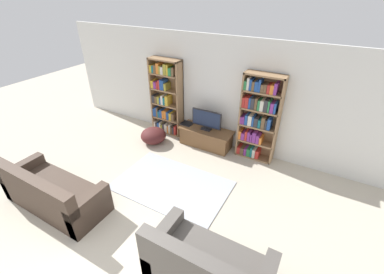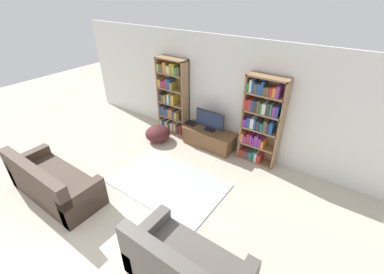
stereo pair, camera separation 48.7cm
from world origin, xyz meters
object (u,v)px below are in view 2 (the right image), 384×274
Objects in this scene: tv_stand at (209,138)px; laptop at (191,123)px; couch_right_sofa at (186,269)px; television at (210,120)px; couch_left_sectional at (53,183)px; bookshelf_left at (172,98)px; beanbag_ottoman at (158,134)px; bookshelf_right at (261,121)px.

laptop is at bearing 178.35° from tv_stand.
couch_right_sofa is at bearing -55.60° from laptop.
couch_left_sectional is at bearing -114.63° from television.
bookshelf_left is 4.32m from couch_right_sofa.
tv_stand is at bearing 23.25° from beanbag_ottoman.
television reaches higher than beanbag_ottoman.
beanbag_ottoman is at bearing 84.99° from couch_left_sectional.
bookshelf_right is 2.62m from beanbag_ottoman.
bookshelf_left reaches higher than tv_stand.
television is 2.64× the size of laptop.
bookshelf_right is at bearing 51.50° from couch_left_sectional.
laptop is at bearing -175.97° from bookshelf_right.
tv_stand is 1.33m from beanbag_ottoman.
laptop is at bearing 124.40° from couch_right_sofa.
bookshelf_right is at bearing 6.68° from tv_stand.
television is 0.46× the size of couch_right_sofa.
laptop is 3.32m from couch_left_sectional.
couch_left_sectional is 2.66m from beanbag_ottoman.
television reaches higher than laptop.
couch_left_sectional is (-0.21, -3.31, -0.66)m from bookshelf_left.
couch_right_sofa is at bearing -63.04° from tv_stand.
laptop is at bearing 38.96° from beanbag_ottoman.
bookshelf_left is at bearing 173.65° from tv_stand.
bookshelf_right is 3.32m from couch_right_sofa.
bookshelf_left is 1.44m from tv_stand.
bookshelf_right is 4.29m from couch_left_sectional.
bookshelf_left reaches higher than television.
bookshelf_right is 3.12× the size of beanbag_ottoman.
bookshelf_right reaches higher than tv_stand.
tv_stand is 0.81× the size of couch_right_sofa.
couch_left_sectional is 1.20× the size of couch_right_sofa.
couch_left_sectional is at bearing -178.32° from couch_right_sofa.
bookshelf_right is 1.82m from laptop.
couch_right_sofa is (2.81, -3.22, -0.66)m from bookshelf_left.
bookshelf_left reaches higher than couch_right_sofa.
bookshelf_left is 0.85m from laptop.
bookshelf_right is at bearing 15.45° from beanbag_ottoman.
bookshelf_left is 1.27m from television.
couch_left_sectional is at bearing -93.68° from bookshelf_left.
couch_left_sectional is (-1.45, -3.17, -0.43)m from television.
television is 1.43m from beanbag_ottoman.
bookshelf_left is 6.96× the size of laptop.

